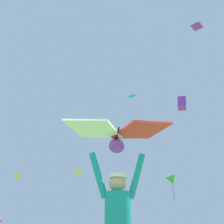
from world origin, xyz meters
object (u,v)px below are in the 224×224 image
distant_kite_purple_mid_left (182,103)px  distant_kite_yellow_low_right (78,171)px  held_stunt_kite (117,134)px  distant_kite_yellow_low_left (17,176)px  distant_kite_purple_mid_right (197,26)px  distant_kite_green_high_right (172,180)px  distant_kite_teal_overhead_distant (132,96)px

distant_kite_purple_mid_left → distant_kite_yellow_low_right: (-7.89, 3.81, -4.38)m
held_stunt_kite → distant_kite_yellow_low_left: distant_kite_yellow_low_left is taller
distant_kite_purple_mid_left → distant_kite_purple_mid_right: bearing=-57.4°
distant_kite_purple_mid_right → distant_kite_green_high_right: bearing=92.0°
distant_kite_yellow_low_left → distant_kite_green_high_right: bearing=-27.0°
distant_kite_purple_mid_left → distant_kite_purple_mid_right: (1.50, -2.35, 6.22)m
distant_kite_purple_mid_right → distant_kite_yellow_low_left: size_ratio=0.71×
distant_kite_teal_overhead_distant → distant_kite_yellow_low_left: bearing=140.8°
distant_kite_green_high_right → distant_kite_yellow_low_right: distant_kite_green_high_right is taller
distant_kite_purple_mid_right → distant_kite_yellow_low_left: distant_kite_purple_mid_right is taller
distant_kite_teal_overhead_distant → distant_kite_green_high_right: 9.71m
distant_kite_yellow_low_left → distant_kite_yellow_low_right: size_ratio=2.17×
distant_kite_yellow_low_left → distant_kite_yellow_low_right: (9.50, -13.83, -3.11)m
distant_kite_yellow_low_right → distant_kite_purple_mid_right: bearing=-33.3°
distant_kite_green_high_right → distant_kite_purple_mid_left: (-1.14, -8.21, 3.88)m
distant_kite_green_high_right → distant_kite_purple_mid_right: (0.36, -10.56, 10.09)m
held_stunt_kite → distant_kite_green_high_right: (7.23, 19.35, 4.14)m
distant_kite_purple_mid_right → distant_kite_yellow_low_right: 15.45m
distant_kite_teal_overhead_distant → distant_kite_purple_mid_right: (4.37, -8.15, 1.58)m
distant_kite_green_high_right → distant_kite_purple_mid_left: 9.15m
distant_kite_purple_mid_right → distant_kite_yellow_low_left: bearing=133.4°
distant_kite_purple_mid_right → distant_kite_yellow_low_right: bearing=146.7°
distant_kite_teal_overhead_distant → distant_kite_green_high_right: size_ratio=0.35×
distant_kite_green_high_right → distant_kite_purple_mid_left: bearing=-97.9°
held_stunt_kite → distant_kite_green_high_right: bearing=69.5°
distant_kite_teal_overhead_distant → distant_kite_yellow_low_left: size_ratio=0.71×
distant_kite_teal_overhead_distant → distant_kite_green_high_right: (4.01, 2.41, -8.51)m
held_stunt_kite → distant_kite_green_high_right: distant_kite_green_high_right is taller
distant_kite_teal_overhead_distant → distant_kite_yellow_low_right: bearing=-158.5°
held_stunt_kite → distant_kite_yellow_low_left: (-11.29, 28.79, 6.74)m
held_stunt_kite → distant_kite_yellow_low_left: 31.66m
distant_kite_teal_overhead_distant → distant_kite_green_high_right: bearing=31.0°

